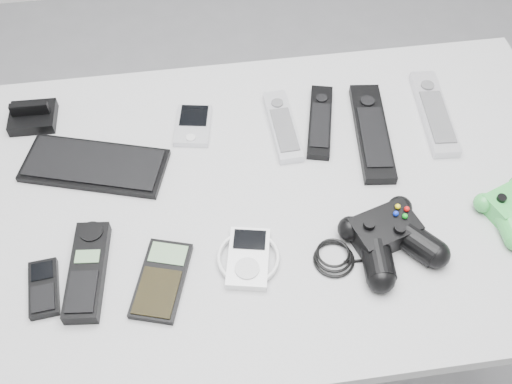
{
  "coord_description": "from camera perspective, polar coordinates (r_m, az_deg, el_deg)",
  "views": [
    {
      "loc": [
        -0.19,
        -0.69,
        1.65
      ],
      "look_at": [
        -0.1,
        -0.05,
        0.78
      ],
      "focal_mm": 42.0,
      "sensor_mm": 36.0,
      "label": 1
    }
  ],
  "objects": [
    {
      "name": "floor",
      "position": [
        1.8,
        3.08,
        -13.43
      ],
      "size": [
        3.5,
        3.5,
        0.0
      ],
      "primitive_type": "plane",
      "color": "gray",
      "rests_on": "ground"
    },
    {
      "name": "desk",
      "position": [
        1.17,
        3.01,
        -1.82
      ],
      "size": [
        1.14,
        0.73,
        0.76
      ],
      "color": "#A8A8AA",
      "rests_on": "floor"
    },
    {
      "name": "pda_keyboard",
      "position": [
        1.18,
        -15.12,
        2.51
      ],
      "size": [
        0.29,
        0.19,
        0.02
      ],
      "primitive_type": "cube",
      "rotation": [
        0.0,
        0.0,
        -0.3
      ],
      "color": "black",
      "rests_on": "desk"
    },
    {
      "name": "dock_bracket",
      "position": [
        1.29,
        -20.62,
        7.07
      ],
      "size": [
        0.09,
        0.08,
        0.05
      ],
      "primitive_type": "cube",
      "rotation": [
        0.0,
        0.0,
        -0.03
      ],
      "color": "black",
      "rests_on": "desk"
    },
    {
      "name": "pda",
      "position": [
        1.22,
        -6.01,
        6.37
      ],
      "size": [
        0.09,
        0.12,
        0.02
      ],
      "primitive_type": "cube",
      "rotation": [
        0.0,
        0.0,
        -0.18
      ],
      "color": "silver",
      "rests_on": "desk"
    },
    {
      "name": "remote_silver_a",
      "position": [
        1.21,
        2.54,
        6.36
      ],
      "size": [
        0.05,
        0.19,
        0.02
      ],
      "primitive_type": "cube",
      "rotation": [
        0.0,
        0.0,
        0.03
      ],
      "color": "silver",
      "rests_on": "desk"
    },
    {
      "name": "remote_black_a",
      "position": [
        1.22,
        6.13,
        6.74
      ],
      "size": [
        0.09,
        0.2,
        0.02
      ],
      "primitive_type": "cube",
      "rotation": [
        0.0,
        0.0,
        -0.25
      ],
      "color": "black",
      "rests_on": "desk"
    },
    {
      "name": "remote_black_b",
      "position": [
        1.22,
        10.98,
        5.69
      ],
      "size": [
        0.09,
        0.26,
        0.02
      ],
      "primitive_type": "cube",
      "rotation": [
        0.0,
        0.0,
        -0.12
      ],
      "color": "black",
      "rests_on": "desk"
    },
    {
      "name": "remote_silver_b",
      "position": [
        1.28,
        16.6,
        7.31
      ],
      "size": [
        0.07,
        0.23,
        0.02
      ],
      "primitive_type": "cube",
      "rotation": [
        0.0,
        0.0,
        -0.09
      ],
      "color": "#BBBAC1",
      "rests_on": "desk"
    },
    {
      "name": "mobile_phone",
      "position": [
        1.06,
        -19.57,
        -8.61
      ],
      "size": [
        0.06,
        0.11,
        0.02
      ],
      "primitive_type": "cube",
      "rotation": [
        0.0,
        0.0,
        0.09
      ],
      "color": "black",
      "rests_on": "desk"
    },
    {
      "name": "cordless_handset",
      "position": [
        1.04,
        -15.77,
        -7.22
      ],
      "size": [
        0.08,
        0.19,
        0.03
      ],
      "primitive_type": "cube",
      "rotation": [
        0.0,
        0.0,
        -0.11
      ],
      "color": "black",
      "rests_on": "desk"
    },
    {
      "name": "calculator",
      "position": [
        1.02,
        -8.99,
        -8.26
      ],
      "size": [
        0.11,
        0.16,
        0.01
      ],
      "primitive_type": "cube",
      "rotation": [
        0.0,
        0.0,
        -0.3
      ],
      "color": "black",
      "rests_on": "desk"
    },
    {
      "name": "mp3_player",
      "position": [
        1.02,
        -0.74,
        -6.27
      ],
      "size": [
        0.13,
        0.13,
        0.02
      ],
      "primitive_type": "cube",
      "rotation": [
        0.0,
        0.0,
        -0.21
      ],
      "color": "white",
      "rests_on": "desk"
    },
    {
      "name": "controller_black",
      "position": [
        1.05,
        12.59,
        -4.13
      ],
      "size": [
        0.3,
        0.24,
        0.05
      ],
      "primitive_type": null,
      "rotation": [
        0.0,
        0.0,
        0.3
      ],
      "color": "black",
      "rests_on": "desk"
    }
  ]
}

